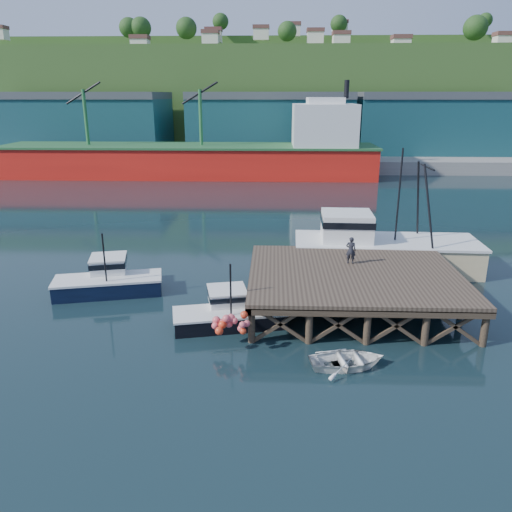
{
  "coord_description": "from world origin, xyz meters",
  "views": [
    {
      "loc": [
        0.84,
        -27.11,
        11.82
      ],
      "look_at": [
        -0.22,
        2.0,
        2.35
      ],
      "focal_mm": 35.0,
      "sensor_mm": 36.0,
      "label": 1
    }
  ],
  "objects_px": {
    "boat_navy": "(108,280)",
    "dinghy": "(347,360)",
    "boat_black": "(229,312)",
    "trawler": "(382,246)",
    "dockworker": "(351,250)"
  },
  "relations": [
    {
      "from": "dinghy",
      "to": "dockworker",
      "type": "xyz_separation_m",
      "value": [
        1.22,
        8.44,
        2.59
      ]
    },
    {
      "from": "dockworker",
      "to": "trawler",
      "type": "bearing_deg",
      "value": -103.91
    },
    {
      "from": "boat_black",
      "to": "boat_navy",
      "type": "bearing_deg",
      "value": 139.54
    },
    {
      "from": "boat_navy",
      "to": "boat_black",
      "type": "bearing_deg",
      "value": -40.85
    },
    {
      "from": "boat_navy",
      "to": "dinghy",
      "type": "relative_size",
      "value": 1.99
    },
    {
      "from": "boat_black",
      "to": "trawler",
      "type": "height_order",
      "value": "trawler"
    },
    {
      "from": "boat_black",
      "to": "dinghy",
      "type": "xyz_separation_m",
      "value": [
        5.75,
        -4.31,
        -0.32
      ]
    },
    {
      "from": "trawler",
      "to": "dockworker",
      "type": "height_order",
      "value": "trawler"
    },
    {
      "from": "dinghy",
      "to": "dockworker",
      "type": "distance_m",
      "value": 8.91
    },
    {
      "from": "boat_navy",
      "to": "dinghy",
      "type": "height_order",
      "value": "boat_navy"
    },
    {
      "from": "boat_black",
      "to": "trawler",
      "type": "distance_m",
      "value": 13.58
    },
    {
      "from": "boat_navy",
      "to": "trawler",
      "type": "relative_size",
      "value": 0.54
    },
    {
      "from": "dinghy",
      "to": "boat_navy",
      "type": "bearing_deg",
      "value": 47.92
    },
    {
      "from": "boat_black",
      "to": "dinghy",
      "type": "relative_size",
      "value": 1.83
    },
    {
      "from": "boat_navy",
      "to": "dinghy",
      "type": "distance_m",
      "value": 16.13
    }
  ]
}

